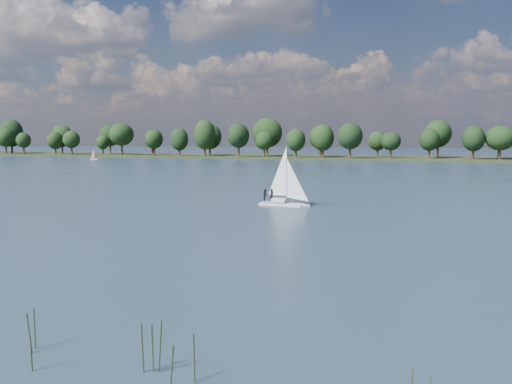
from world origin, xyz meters
TOP-DOWN VIEW (x-y plane):
  - ground at (0.00, 100.00)m, footprint 700.00×700.00m
  - far_shore at (0.00, 212.00)m, footprint 660.00×40.00m
  - sailboat at (1.98, 45.69)m, footprint 6.43×2.33m
  - dinghy_pink at (-111.16, 166.32)m, footprint 3.17×1.66m
  - pontoon at (-175.79, 195.49)m, footprint 4.36×2.91m
  - treeline at (-28.38, 208.66)m, footprint 562.22×74.30m

SIDE VIEW (x-z plane):
  - ground at x=0.00m, z-range 0.00..0.00m
  - far_shore at x=0.00m, z-range -0.75..0.75m
  - pontoon at x=-175.79m, z-range -0.25..0.25m
  - dinghy_pink at x=-111.16m, z-range -1.27..3.56m
  - sailboat at x=1.98m, z-range -1.83..6.46m
  - treeline at x=-28.38m, z-range -1.30..17.51m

